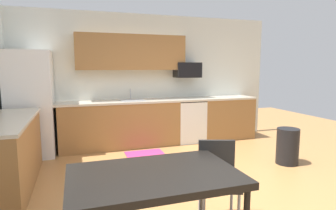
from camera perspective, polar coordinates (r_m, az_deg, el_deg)
The scene contains 17 objects.
ground_plane at distance 3.93m, azimuth 4.79°, elevation -16.53°, with size 12.00×12.00×0.00m, color #B77F47.
wall_back at distance 6.11m, azimuth -4.90°, elevation 5.23°, with size 5.80×0.10×2.70m, color silver.
cabinet_run_back at distance 5.77m, azimuth -9.54°, elevation -4.00°, with size 2.35×0.60×0.90m, color olive.
cabinet_run_back_right at distance 6.56m, azimuth 11.44°, elevation -2.64°, with size 1.20×0.60×0.90m, color olive.
cabinet_run_left at distance 4.34m, azimuth -29.61°, elevation -8.85°, with size 0.60×2.00×0.90m, color olive.
countertop_back at distance 5.81m, azimuth -4.04°, elevation 0.86°, with size 4.80×0.64×0.04m, color beige.
countertop_left at distance 4.24m, azimuth -30.03°, elevation -2.74°, with size 0.64×2.00×0.04m, color beige.
upper_cabinets_back at distance 5.84m, azimuth -7.36°, elevation 10.48°, with size 2.20×0.34×0.70m, color olive.
refrigerator at distance 5.60m, azimuth -25.97°, elevation 0.12°, with size 0.76×0.70×1.90m, color white.
oven_range at distance 6.17m, azimuth 4.16°, elevation -3.12°, with size 0.60×0.60×0.91m.
microwave at distance 6.15m, azimuth 3.90°, elevation 7.05°, with size 0.54×0.36×0.32m, color black.
sink_basin at distance 5.74m, azimuth -7.22°, elevation 0.33°, with size 0.48×0.40×0.14m, color #A5A8AD.
sink_faucet at distance 5.90m, azimuth -7.58°, elevation 2.09°, with size 0.02×0.02×0.24m, color #B2B5BA.
dining_table at distance 2.43m, azimuth -2.78°, elevation -14.79°, with size 1.40×0.90×0.74m.
chair_near_table at distance 3.03m, azimuth 9.99°, elevation -13.85°, with size 0.51×0.51×0.85m.
trash_bin at distance 5.16m, azimuth 22.97°, elevation -7.66°, with size 0.36×0.36×0.60m, color black.
floor_mat at distance 5.33m, azimuth -4.63°, elevation -9.85°, with size 0.70×0.50×0.01m, color #CC3372.
Camera 1 is at (-1.42, -3.29, 1.61)m, focal length 30.21 mm.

